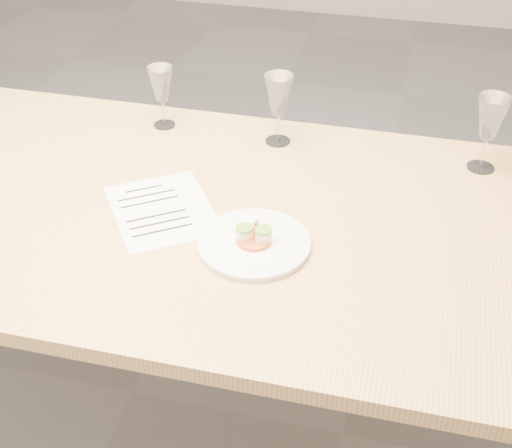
% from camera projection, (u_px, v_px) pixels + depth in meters
% --- Properties ---
extents(ground, '(7.00, 7.00, 0.00)m').
position_uv_depth(ground, '(133.00, 392.00, 2.24)').
color(ground, slate).
rests_on(ground, ground).
extents(dining_table, '(2.40, 1.00, 0.75)m').
position_uv_depth(dining_table, '(106.00, 217.00, 1.84)').
color(dining_table, tan).
rests_on(dining_table, ground).
extents(dinner_plate, '(0.26, 0.26, 0.07)m').
position_uv_depth(dinner_plate, '(254.00, 243.00, 1.62)').
color(dinner_plate, white).
rests_on(dinner_plate, dining_table).
extents(recipe_sheet, '(0.36, 0.38, 0.00)m').
position_uv_depth(recipe_sheet, '(162.00, 210.00, 1.75)').
color(recipe_sheet, white).
rests_on(recipe_sheet, dining_table).
extents(wine_glass_1, '(0.07, 0.07, 0.18)m').
position_uv_depth(wine_glass_1, '(161.00, 86.00, 2.02)').
color(wine_glass_1, white).
rests_on(wine_glass_1, dining_table).
extents(wine_glass_2, '(0.08, 0.08, 0.20)m').
position_uv_depth(wine_glass_2, '(279.00, 96.00, 1.93)').
color(wine_glass_2, white).
rests_on(wine_glass_2, dining_table).
extents(wine_glass_3, '(0.08, 0.08, 0.21)m').
position_uv_depth(wine_glass_3, '(491.00, 119.00, 1.82)').
color(wine_glass_3, white).
rests_on(wine_glass_3, dining_table).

